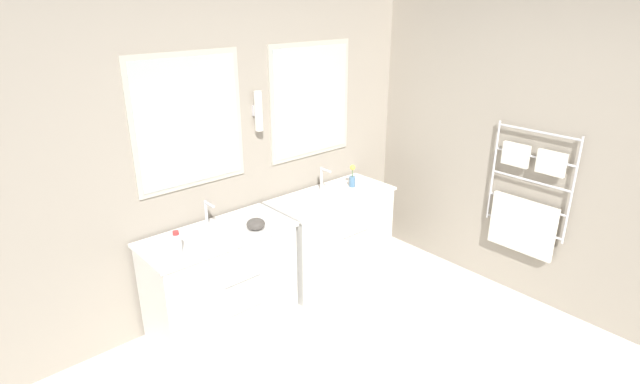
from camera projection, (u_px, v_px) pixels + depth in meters
The scene contains 10 objects.
wall_back at pixel (228, 144), 3.78m from camera, with size 5.20×0.14×2.60m.
wall_right at pixel (500, 136), 4.07m from camera, with size 0.13×4.22×2.60m.
vanity_left at pixel (223, 281), 3.68m from camera, with size 1.09×0.57×0.78m.
vanity_right at pixel (334, 236), 4.38m from camera, with size 1.09×0.57×0.78m.
faucet_left at pixel (207, 215), 3.61m from camera, with size 0.17×0.13×0.21m.
faucet_right at pixel (323, 179), 4.30m from camera, with size 0.17×0.13×0.21m.
toiletry_bottle at pixel (177, 243), 3.27m from camera, with size 0.06×0.06×0.16m.
amenity_bowl at pixel (256, 224), 3.61m from camera, with size 0.14×0.14×0.08m.
flower_vase at pixel (352, 177), 4.40m from camera, with size 0.05×0.05×0.20m.
soap_dish at pixel (313, 207), 3.95m from camera, with size 0.11×0.08×0.04m.
Camera 1 is at (-1.89, -1.02, 2.36)m, focal length 28.00 mm.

